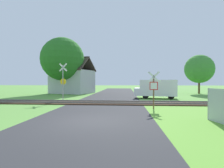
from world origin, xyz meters
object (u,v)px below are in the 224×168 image
Objects in this scene: house at (73,81)px; tree_far at (199,69)px; mail_truck at (157,88)px; tree_left at (63,59)px; stop_sign_near at (154,87)px; crossing_sign_far at (63,80)px.

tree_far is at bearing 16.81° from house.
house is at bearing 67.72° from mail_truck.
house is 4.20m from tree_left.
crossing_sign_far is at bearing -24.57° from stop_sign_near.
crossing_sign_far is at bearing -69.66° from tree_left.
crossing_sign_far is at bearing -146.80° from tree_far.
stop_sign_near is 20.08m from house.
stop_sign_near is at bearing -24.02° from crossing_sign_far.
tree_far is at bearing -117.76° from stop_sign_near.
mail_truck is at bearing -134.46° from tree_far.
house is at bearing -179.67° from tree_far.
stop_sign_near is at bearing -121.05° from tree_far.
house is (-11.29, 16.60, 0.54)m from stop_sign_near.
mail_truck is (12.94, -8.46, -0.92)m from house.
tree_left is at bearing -46.49° from stop_sign_near.
crossing_sign_far is (-8.57, 4.53, 0.60)m from stop_sign_near.
crossing_sign_far is 10.89m from mail_truck.
tree_left is 1.77× the size of mail_truck.
house reaches higher than stop_sign_near.
mail_truck is (13.92, -6.36, -4.42)m from tree_left.
mail_truck is (1.65, 8.15, -0.37)m from stop_sign_near.
stop_sign_near reaches higher than mail_truck.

